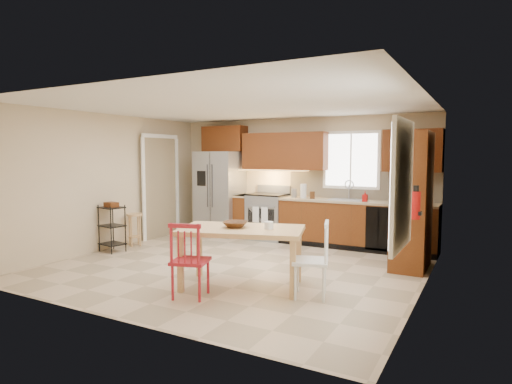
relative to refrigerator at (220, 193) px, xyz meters
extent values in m
plane|color=tan|center=(1.70, -2.12, -0.91)|extent=(5.50, 5.50, 0.00)
cube|color=silver|center=(1.70, -2.12, 1.59)|extent=(5.50, 5.00, 0.02)
cube|color=#CCB793|center=(1.70, 0.38, 0.34)|extent=(5.50, 0.02, 2.50)
cube|color=#CCB793|center=(1.70, -4.62, 0.34)|extent=(5.50, 0.02, 2.50)
cube|color=#CCB793|center=(-1.05, -2.12, 0.34)|extent=(0.02, 5.00, 2.50)
cube|color=#CCB793|center=(4.45, -2.12, 0.34)|extent=(0.02, 5.00, 2.50)
cube|color=gray|center=(0.00, 0.00, 0.00)|extent=(0.92, 0.75, 1.82)
cube|color=gray|center=(1.15, 0.06, -0.45)|extent=(0.76, 0.63, 0.92)
cube|color=#5F3211|center=(0.60, 0.08, -0.46)|extent=(0.30, 0.60, 0.90)
cube|color=#5F3211|center=(2.99, 0.08, -0.46)|extent=(2.92, 0.60, 0.90)
cube|color=black|center=(3.55, -0.22, -0.46)|extent=(0.60, 0.02, 0.78)
cube|color=beige|center=(2.99, 0.36, 0.27)|extent=(2.92, 0.03, 0.55)
cube|color=#5A2B0F|center=(0.00, 0.20, 1.19)|extent=(1.00, 0.35, 0.55)
cube|color=#5A2B0F|center=(1.45, 0.20, 0.92)|extent=(1.80, 0.35, 0.75)
cube|color=#5A2B0F|center=(3.95, 0.20, 0.92)|extent=(1.00, 0.35, 0.75)
cube|color=white|center=(2.80, 0.35, 0.74)|extent=(1.12, 0.04, 1.12)
cube|color=gray|center=(2.80, 0.08, -0.05)|extent=(0.62, 0.46, 0.16)
cube|color=#FFBF66|center=(1.15, 0.17, 0.52)|extent=(1.60, 0.30, 0.01)
imported|color=#AA0E0B|center=(3.18, -0.02, 0.09)|extent=(0.09, 0.09, 0.19)
cylinder|color=white|center=(1.95, 0.03, 0.13)|extent=(0.12, 0.12, 0.28)
cylinder|color=gray|center=(1.75, 0.03, 0.08)|extent=(0.11, 0.11, 0.18)
cylinder|color=#523016|center=(2.15, 0.00, 0.06)|extent=(0.10, 0.10, 0.14)
cube|color=#5F3211|center=(4.13, -0.93, 0.14)|extent=(0.50, 0.95, 2.10)
cylinder|color=#AA0E0B|center=(4.33, -1.98, 0.19)|extent=(0.12, 0.12, 0.36)
cube|color=white|center=(4.38, -3.27, 0.54)|extent=(0.04, 1.02, 1.32)
cube|color=#8C7A59|center=(-0.97, -0.82, 0.14)|extent=(0.04, 0.95, 2.10)
imported|color=#523016|center=(2.22, -2.99, -0.12)|extent=(0.40, 0.40, 0.08)
cylinder|color=white|center=(2.67, -2.89, -0.09)|extent=(0.15, 0.15, 0.14)
camera|label=1|loc=(5.14, -7.78, 0.84)|focal=30.00mm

